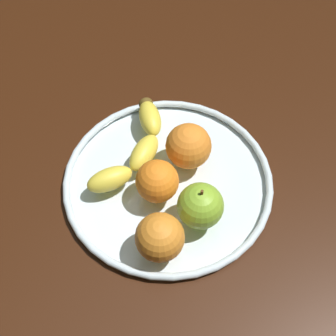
# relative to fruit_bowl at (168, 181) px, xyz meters

# --- Properties ---
(ground_plane) EXTENTS (1.45, 1.45, 0.04)m
(ground_plane) POSITION_rel_fruit_bowl_xyz_m (0.00, 0.00, -0.03)
(ground_plane) COLOR #34180A
(fruit_bowl) EXTENTS (0.35, 0.35, 0.02)m
(fruit_bowl) POSITION_rel_fruit_bowl_xyz_m (0.00, 0.00, 0.00)
(fruit_bowl) COLOR silver
(fruit_bowl) RESTS_ON ground_plane
(banana) EXTENTS (0.22, 0.09, 0.04)m
(banana) POSITION_rel_fruit_bowl_xyz_m (0.01, 0.07, 0.03)
(banana) COLOR yellow
(banana) RESTS_ON fruit_bowl
(apple) EXTENTS (0.07, 0.07, 0.08)m
(apple) POSITION_rel_fruit_bowl_xyz_m (-0.04, -0.08, 0.04)
(apple) COLOR #86B52D
(apple) RESTS_ON fruit_bowl
(orange_back_left) EXTENTS (0.08, 0.08, 0.08)m
(orange_back_left) POSITION_rel_fruit_bowl_xyz_m (0.05, -0.01, 0.05)
(orange_back_left) COLOR orange
(orange_back_left) RESTS_ON fruit_bowl
(orange_center) EXTENTS (0.07, 0.07, 0.07)m
(orange_center) POSITION_rel_fruit_bowl_xyz_m (-0.11, -0.05, 0.05)
(orange_center) COLOR orange
(orange_center) RESTS_ON fruit_bowl
(orange_front_left) EXTENTS (0.07, 0.07, 0.07)m
(orange_front_left) POSITION_rel_fruit_bowl_xyz_m (-0.03, -0.00, 0.04)
(orange_front_left) COLOR orange
(orange_front_left) RESTS_ON fruit_bowl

